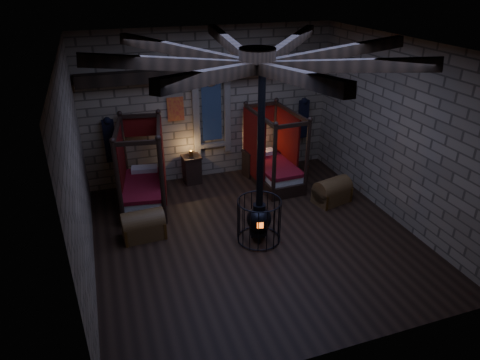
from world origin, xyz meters
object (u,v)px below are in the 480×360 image
object	(u,v)px
bed_right	(273,165)
trunk_right	(332,192)
bed_left	(144,185)
trunk_left	(143,225)
stove	(259,216)

from	to	relation	value
bed_right	trunk_right	xyz separation A→B (m)	(1.01, -1.57, -0.22)
bed_right	trunk_right	distance (m)	1.88
bed_right	trunk_right	bearing A→B (deg)	-60.08
bed_left	trunk_left	size ratio (longest dim) A/B	2.28
bed_right	trunk_left	bearing A→B (deg)	-159.70
trunk_left	trunk_right	size ratio (longest dim) A/B	0.93
bed_right	bed_left	bearing A→B (deg)	178.66
trunk_left	stove	size ratio (longest dim) A/B	0.24
trunk_right	trunk_left	bearing A→B (deg)	166.73
bed_left	stove	xyz separation A→B (m)	(2.18, -2.49, 0.08)
trunk_right	stove	bearing A→B (deg)	-171.44
bed_left	bed_right	distance (m)	3.60
bed_right	stove	xyz separation A→B (m)	(-1.42, -2.59, 0.09)
bed_left	bed_right	bearing A→B (deg)	10.70
trunk_right	stove	distance (m)	2.66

